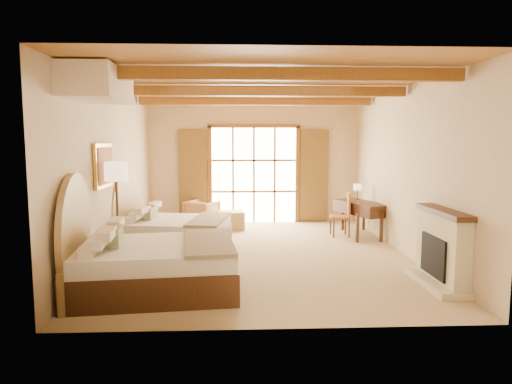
{
  "coord_description": "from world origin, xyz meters",
  "views": [
    {
      "loc": [
        -0.47,
        -8.56,
        2.18
      ],
      "look_at": [
        -0.09,
        0.2,
        1.18
      ],
      "focal_mm": 32.0,
      "sensor_mm": 36.0,
      "label": 1
    }
  ],
  "objects": [
    {
      "name": "armchair",
      "position": [
        -1.34,
        2.93,
        0.33
      ],
      "size": [
        0.96,
        0.97,
        0.66
      ],
      "primitive_type": "imported",
      "rotation": [
        0.0,
        0.0,
        -3.62
      ],
      "color": "#B17849",
      "rests_on": "floor"
    },
    {
      "name": "desk_lamp",
      "position": [
        2.41,
        2.08,
        1.06
      ],
      "size": [
        0.18,
        0.18,
        0.37
      ],
      "color": "#392716",
      "rests_on": "desk"
    },
    {
      "name": "floor",
      "position": [
        0.0,
        0.0,
        0.0
      ],
      "size": [
        7.0,
        7.0,
        0.0
      ],
      "primitive_type": "plane",
      "color": "#CDAE87",
      "rests_on": "ground"
    },
    {
      "name": "nightstand",
      "position": [
        -2.47,
        -0.92,
        0.29
      ],
      "size": [
        0.48,
        0.48,
        0.57
      ],
      "primitive_type": "cube",
      "rotation": [
        0.0,
        0.0,
        0.01
      ],
      "color": "#4D301C",
      "rests_on": "floor"
    },
    {
      "name": "ceiling_beams",
      "position": [
        0.0,
        0.0,
        3.08
      ],
      "size": [
        5.39,
        4.6,
        0.18
      ],
      "primitive_type": null,
      "color": "#95631F",
      "rests_on": "ceiling"
    },
    {
      "name": "french_doors",
      "position": [
        0.0,
        3.44,
        1.25
      ],
      "size": [
        3.95,
        0.08,
        2.6
      ],
      "color": "white",
      "rests_on": "ground"
    },
    {
      "name": "canopy_valance",
      "position": [
        -2.4,
        -2.0,
        2.95
      ],
      "size": [
        0.7,
        1.4,
        0.45
      ],
      "primitive_type": "cube",
      "color": "#FBE4C1",
      "rests_on": "ceiling"
    },
    {
      "name": "wall_right",
      "position": [
        2.75,
        0.0,
        1.6
      ],
      "size": [
        0.0,
        7.0,
        7.0
      ],
      "primitive_type": "plane",
      "rotation": [
        1.57,
        0.0,
        -1.57
      ],
      "color": "beige",
      "rests_on": "ground"
    },
    {
      "name": "desk_chair",
      "position": [
        1.91,
        1.6,
        0.31
      ],
      "size": [
        0.5,
        0.5,
        0.99
      ],
      "rotation": [
        0.0,
        0.0,
        -0.17
      ],
      "color": "#965933",
      "rests_on": "floor"
    },
    {
      "name": "wall_left",
      "position": [
        -2.75,
        0.0,
        1.6
      ],
      "size": [
        0.0,
        7.0,
        7.0
      ],
      "primitive_type": "plane",
      "rotation": [
        1.57,
        0.0,
        1.57
      ],
      "color": "beige",
      "rests_on": "ground"
    },
    {
      "name": "ceiling",
      "position": [
        0.0,
        0.0,
        3.2
      ],
      "size": [
        7.0,
        7.0,
        0.0
      ],
      "primitive_type": "plane",
      "rotation": [
        3.14,
        0.0,
        0.0
      ],
      "color": "#AE7136",
      "rests_on": "ground"
    },
    {
      "name": "floor_lamp",
      "position": [
        -2.5,
        -0.77,
        1.54
      ],
      "size": [
        0.38,
        0.38,
        1.82
      ],
      "color": "#392716",
      "rests_on": "floor"
    },
    {
      "name": "wall_back",
      "position": [
        0.0,
        3.5,
        1.6
      ],
      "size": [
        5.5,
        0.0,
        5.5
      ],
      "primitive_type": "plane",
      "rotation": [
        1.57,
        0.0,
        0.0
      ],
      "color": "beige",
      "rests_on": "ground"
    },
    {
      "name": "ottoman",
      "position": [
        -0.61,
        2.56,
        0.22
      ],
      "size": [
        0.7,
        0.7,
        0.44
      ],
      "primitive_type": "cube",
      "rotation": [
        0.0,
        0.0,
        0.18
      ],
      "color": "#A37E49",
      "rests_on": "floor"
    },
    {
      "name": "desk",
      "position": [
        2.38,
        1.62,
        0.42
      ],
      "size": [
        1.1,
        1.57,
        0.78
      ],
      "rotation": [
        0.0,
        0.0,
        0.37
      ],
      "color": "#4D301C",
      "rests_on": "floor"
    },
    {
      "name": "fireplace",
      "position": [
        2.6,
        -2.0,
        0.51
      ],
      "size": [
        0.46,
        1.4,
        1.16
      ],
      "color": "beige",
      "rests_on": "ground"
    },
    {
      "name": "bed_near",
      "position": [
        -1.82,
        -2.08,
        0.46
      ],
      "size": [
        2.45,
        1.94,
        1.51
      ],
      "rotation": [
        0.0,
        0.0,
        0.1
      ],
      "color": "#4D301C",
      "rests_on": "floor"
    },
    {
      "name": "bed_far",
      "position": [
        -1.85,
        0.42,
        0.41
      ],
      "size": [
        2.28,
        1.84,
        1.35
      ],
      "rotation": [
        0.0,
        0.0,
        -0.15
      ],
      "color": "#4D301C",
      "rests_on": "floor"
    },
    {
      "name": "painting",
      "position": [
        -2.7,
        -0.75,
        1.75
      ],
      "size": [
        0.06,
        0.95,
        0.75
      ],
      "color": "gold",
      "rests_on": "wall_left"
    }
  ]
}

